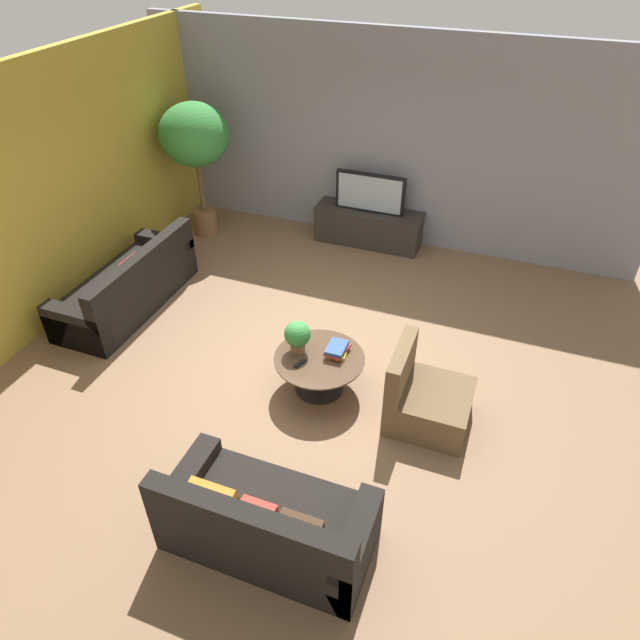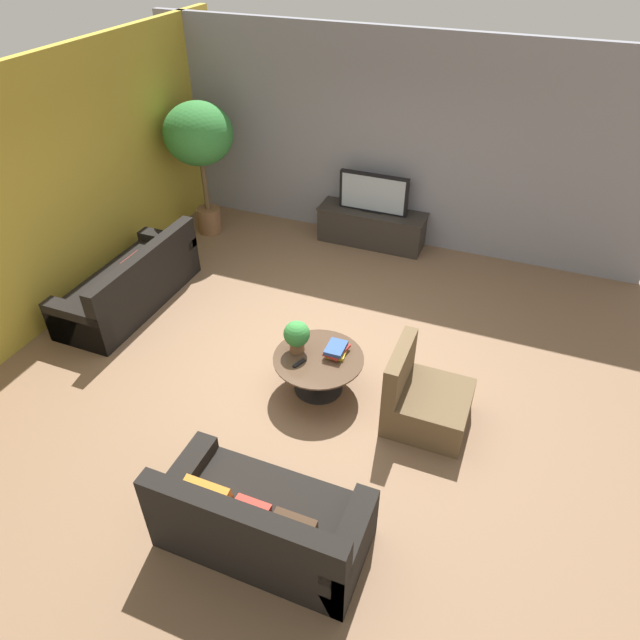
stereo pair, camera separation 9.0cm
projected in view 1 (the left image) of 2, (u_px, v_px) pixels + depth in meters
name	position (u px, v px, depth m)	size (l,w,h in m)	color
ground_plane	(302.00, 360.00, 6.63)	(24.00, 24.00, 0.00)	brown
back_wall_stone	(386.00, 141.00, 8.16)	(7.40, 0.12, 3.00)	gray
side_wall_left	(54.00, 191.00, 6.80)	(0.12, 7.40, 3.00)	gold
media_console	(368.00, 226.00, 8.68)	(1.62, 0.50, 0.54)	#2D2823
television	(370.00, 193.00, 8.36)	(1.04, 0.13, 0.58)	black
coffee_table	(319.00, 367.00, 6.08)	(0.96, 0.96, 0.44)	black
couch_by_wall	(129.00, 287.00, 7.34)	(0.84, 2.07, 0.84)	black
couch_near_entry	(266.00, 523.00, 4.60)	(1.69, 0.84, 0.84)	black
armchair_wicker	(425.00, 400.00, 5.74)	(0.80, 0.76, 0.86)	brown
potted_palm_tall	(195.00, 140.00, 8.22)	(1.01, 1.01, 2.02)	brown
potted_plant_tabletop	(297.00, 335.00, 5.97)	(0.28, 0.28, 0.37)	brown
book_stack	(337.00, 350.00, 6.02)	(0.23, 0.32, 0.11)	gold
remote_black	(300.00, 363.00, 5.91)	(0.04, 0.16, 0.02)	black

